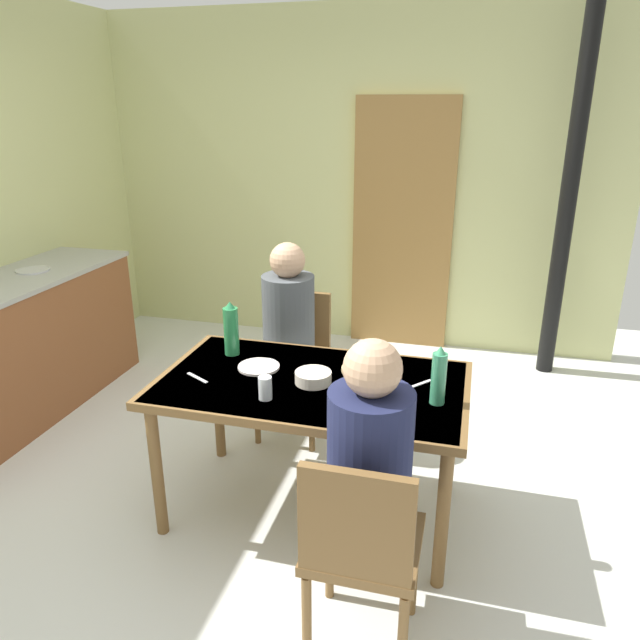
# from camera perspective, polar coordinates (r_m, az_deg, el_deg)

# --- Properties ---
(ground_plane) EXTENTS (6.49, 6.49, 0.00)m
(ground_plane) POSITION_cam_1_polar(r_m,az_deg,el_deg) (3.22, -7.68, -17.15)
(ground_plane) COLOR silver
(wall_back) EXTENTS (4.37, 0.10, 2.66)m
(wall_back) POSITION_cam_1_polar(r_m,az_deg,el_deg) (4.99, 2.70, 13.05)
(wall_back) COLOR #C3C786
(wall_back) RESTS_ON ground_plane
(door_wooden) EXTENTS (0.80, 0.05, 2.00)m
(door_wooden) POSITION_cam_1_polar(r_m,az_deg,el_deg) (4.89, 7.91, 8.83)
(door_wooden) COLOR olive
(door_wooden) RESTS_ON ground_plane
(stove_pipe_column) EXTENTS (0.12, 0.12, 2.66)m
(stove_pipe_column) POSITION_cam_1_polar(r_m,az_deg,el_deg) (4.58, 22.74, 10.90)
(stove_pipe_column) COLOR black
(stove_pipe_column) RESTS_ON ground_plane
(kitchen_counter) EXTENTS (0.61, 1.85, 0.91)m
(kitchen_counter) POSITION_cam_1_polar(r_m,az_deg,el_deg) (4.30, -27.23, -2.51)
(kitchen_counter) COLOR brown
(kitchen_counter) RESTS_ON ground_plane
(dining_table) EXTENTS (1.44, 0.83, 0.72)m
(dining_table) POSITION_cam_1_polar(r_m,az_deg,el_deg) (2.82, -0.79, -7.18)
(dining_table) COLOR brown
(dining_table) RESTS_ON ground_plane
(chair_near_diner) EXTENTS (0.40, 0.40, 0.87)m
(chair_near_diner) POSITION_cam_1_polar(r_m,az_deg,el_deg) (2.21, 3.95, -20.82)
(chair_near_diner) COLOR brown
(chair_near_diner) RESTS_ON ground_plane
(chair_far_diner) EXTENTS (0.40, 0.40, 0.87)m
(chair_far_diner) POSITION_cam_1_polar(r_m,az_deg,el_deg) (3.63, -2.36, -3.34)
(chair_far_diner) COLOR brown
(chair_far_diner) RESTS_ON ground_plane
(person_near_diner) EXTENTS (0.30, 0.37, 0.77)m
(person_near_diner) POSITION_cam_1_polar(r_m,az_deg,el_deg) (2.14, 4.86, -12.72)
(person_near_diner) COLOR #1F293F
(person_near_diner) RESTS_ON ground_plane
(person_far_diner) EXTENTS (0.30, 0.37, 0.77)m
(person_far_diner) POSITION_cam_1_polar(r_m,az_deg,el_deg) (3.40, -3.11, 0.16)
(person_far_diner) COLOR #46574F
(person_far_diner) RESTS_ON ground_plane
(water_bottle_green_near) EXTENTS (0.06, 0.06, 0.27)m
(water_bottle_green_near) POSITION_cam_1_polar(r_m,az_deg,el_deg) (2.59, 11.32, -5.37)
(water_bottle_green_near) COLOR #398E63
(water_bottle_green_near) RESTS_ON dining_table
(water_bottle_green_far) EXTENTS (0.08, 0.08, 0.28)m
(water_bottle_green_far) POSITION_cam_1_polar(r_m,az_deg,el_deg) (3.06, -8.53, -0.92)
(water_bottle_green_far) COLOR #298247
(water_bottle_green_far) RESTS_ON dining_table
(serving_bowl_center) EXTENTS (0.17, 0.17, 0.05)m
(serving_bowl_center) POSITION_cam_1_polar(r_m,az_deg,el_deg) (2.76, -0.66, -5.52)
(serving_bowl_center) COLOR beige
(serving_bowl_center) RESTS_ON dining_table
(dinner_plate_near_left) EXTENTS (0.20, 0.20, 0.01)m
(dinner_plate_near_left) POSITION_cam_1_polar(r_m,az_deg,el_deg) (2.58, 3.85, -7.95)
(dinner_plate_near_left) COLOR white
(dinner_plate_near_left) RESTS_ON dining_table
(dinner_plate_near_right) EXTENTS (0.20, 0.20, 0.01)m
(dinner_plate_near_right) POSITION_cam_1_polar(r_m,az_deg,el_deg) (2.93, -5.90, -4.49)
(dinner_plate_near_right) COLOR white
(dinner_plate_near_right) RESTS_ON dining_table
(drinking_glass_by_near_diner) EXTENTS (0.06, 0.06, 0.11)m
(drinking_glass_by_near_diner) POSITION_cam_1_polar(r_m,az_deg,el_deg) (2.61, -5.28, -6.51)
(drinking_glass_by_near_diner) COLOR silver
(drinking_glass_by_near_diner) RESTS_ON dining_table
(bread_plate_sliced) EXTENTS (0.19, 0.19, 0.02)m
(bread_plate_sliced) POSITION_cam_1_polar(r_m,az_deg,el_deg) (2.88, 3.97, -4.77)
(bread_plate_sliced) COLOR #DBB77A
(bread_plate_sliced) RESTS_ON dining_table
(cutlery_knife_near) EXTENTS (0.11, 0.13, 0.00)m
(cutlery_knife_near) POSITION_cam_1_polar(r_m,az_deg,el_deg) (2.79, 9.51, -6.10)
(cutlery_knife_near) COLOR silver
(cutlery_knife_near) RESTS_ON dining_table
(cutlery_fork_near) EXTENTS (0.14, 0.09, 0.00)m
(cutlery_fork_near) POSITION_cam_1_polar(r_m,az_deg,el_deg) (2.87, -11.69, -5.45)
(cutlery_fork_near) COLOR silver
(cutlery_fork_near) RESTS_ON dining_table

